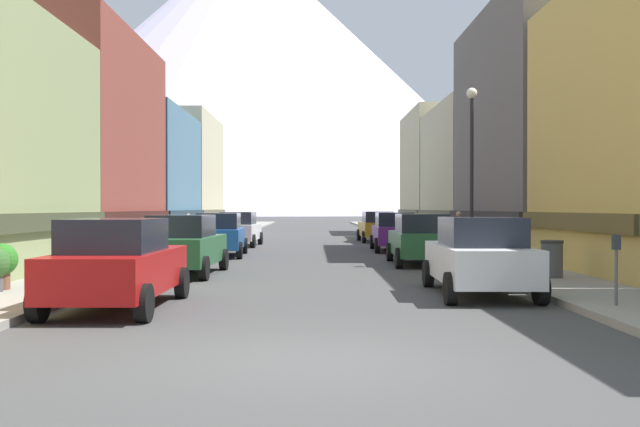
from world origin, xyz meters
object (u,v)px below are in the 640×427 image
at_px(car_left_0, 117,264).
at_px(car_right_3, 377,226).
at_px(potted_plant_2, 1,262).
at_px(car_left_2, 220,234).
at_px(car_right_1, 421,239).
at_px(car_left_1, 183,245).
at_px(car_right_0, 479,256).
at_px(parking_meter_near, 616,260).
at_px(potted_plant_0, 142,241).
at_px(trash_bin_right, 552,259).
at_px(pedestrian_0, 459,233).
at_px(streetlamp_right, 472,148).
at_px(car_left_3, 239,229).
at_px(pedestrian_1, 188,230).
at_px(car_right_2, 395,231).

distance_m(car_left_0, car_right_3, 28.33).
bearing_deg(car_right_3, potted_plant_2, -113.21).
distance_m(car_left_2, car_right_1, 8.73).
xyz_separation_m(car_left_1, car_left_2, (0.00, 8.04, 0.00)).
bearing_deg(car_right_0, parking_meter_near, -54.07).
distance_m(car_left_1, potted_plant_0, 8.69).
height_order(trash_bin_right, pedestrian_0, pedestrian_0).
bearing_deg(car_left_0, car_right_3, 74.44).
bearing_deg(car_left_2, car_right_0, -59.59).
xyz_separation_m(parking_meter_near, trash_bin_right, (0.60, 5.30, -0.37)).
bearing_deg(streetlamp_right, potted_plant_2, -148.46).
distance_m(car_left_1, car_left_3, 15.64).
bearing_deg(car_right_0, trash_bin_right, 45.64).
height_order(car_left_1, potted_plant_0, car_left_1).
bearing_deg(pedestrian_0, car_left_0, -122.03).
xyz_separation_m(car_left_0, potted_plant_0, (-3.20, 15.07, -0.28)).
bearing_deg(pedestrian_1, car_left_2, -69.60).
relative_size(car_right_2, car_right_3, 1.00).
bearing_deg(potted_plant_2, car_right_1, 38.63).
bearing_deg(car_left_0, pedestrian_0, 57.97).
height_order(car_right_2, pedestrian_1, car_right_2).
bearing_deg(trash_bin_right, car_right_3, 96.44).
bearing_deg(car_left_3, car_left_2, -89.97).
height_order(potted_plant_2, pedestrian_1, pedestrian_1).
relative_size(car_right_0, pedestrian_1, 2.86).
bearing_deg(potted_plant_0, streetlamp_right, -23.57).
relative_size(car_right_2, pedestrian_1, 2.85).
bearing_deg(car_right_3, potted_plant_0, -131.47).
distance_m(car_left_0, car_left_2, 15.04).
xyz_separation_m(potted_plant_0, potted_plant_2, (-0.00, -12.97, 0.15)).
bearing_deg(car_right_3, car_right_0, -90.01).
distance_m(car_left_1, parking_meter_near, 12.20).
bearing_deg(car_left_1, streetlamp_right, 16.34).
xyz_separation_m(trash_bin_right, streetlamp_right, (-1.00, 4.97, 3.34)).
relative_size(car_left_0, parking_meter_near, 3.33).
height_order(car_right_3, parking_meter_near, car_right_3).
distance_m(car_right_0, streetlamp_right, 8.33).
relative_size(car_left_3, car_right_1, 1.01).
distance_m(car_right_0, potted_plant_2, 10.80).
height_order(pedestrian_1, streetlamp_right, streetlamp_right).
xyz_separation_m(car_left_2, pedestrian_1, (-2.45, 6.59, -0.04)).
bearing_deg(potted_plant_2, car_left_0, -33.30).
height_order(car_left_1, potted_plant_2, car_left_1).
bearing_deg(car_right_2, streetlamp_right, -80.08).
height_order(car_right_0, streetlamp_right, streetlamp_right).
height_order(car_left_2, car_right_2, same).
height_order(car_left_0, potted_plant_2, car_left_0).
height_order(parking_meter_near, pedestrian_1, pedestrian_1).
xyz_separation_m(car_left_0, trash_bin_right, (10.15, 4.71, -0.26)).
distance_m(car_left_2, potted_plant_2, 13.33).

